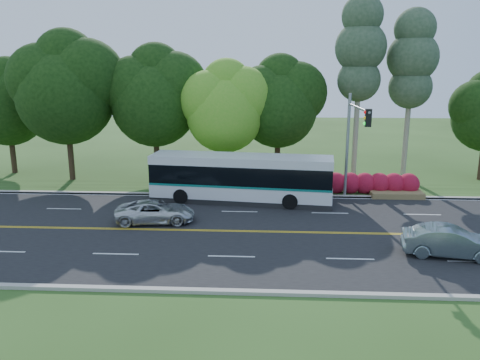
{
  "coord_description": "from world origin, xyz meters",
  "views": [
    {
      "loc": [
        0.99,
        -23.86,
        8.61
      ],
      "look_at": [
        -0.39,
        2.0,
        2.38
      ],
      "focal_mm": 35.0,
      "sensor_mm": 36.0,
      "label": 1
    }
  ],
  "objects_px": {
    "sedan": "(451,242)",
    "suv": "(155,212)",
    "traffic_signal": "(353,133)",
    "transit_bus": "(241,179)"
  },
  "relations": [
    {
      "from": "transit_bus",
      "to": "suv",
      "type": "distance_m",
      "value": 6.51
    },
    {
      "from": "traffic_signal",
      "to": "sedan",
      "type": "relative_size",
      "value": 1.62
    },
    {
      "from": "transit_bus",
      "to": "sedan",
      "type": "relative_size",
      "value": 2.76
    },
    {
      "from": "traffic_signal",
      "to": "transit_bus",
      "type": "distance_m",
      "value": 7.71
    },
    {
      "from": "sedan",
      "to": "suv",
      "type": "relative_size",
      "value": 0.97
    },
    {
      "from": "sedan",
      "to": "suv",
      "type": "height_order",
      "value": "sedan"
    },
    {
      "from": "sedan",
      "to": "traffic_signal",
      "type": "bearing_deg",
      "value": 31.56
    },
    {
      "from": "transit_bus",
      "to": "suv",
      "type": "xyz_separation_m",
      "value": [
        -4.63,
        -4.49,
        -0.9
      ]
    },
    {
      "from": "traffic_signal",
      "to": "transit_bus",
      "type": "bearing_deg",
      "value": 177.21
    },
    {
      "from": "suv",
      "to": "traffic_signal",
      "type": "bearing_deg",
      "value": -77.22
    }
  ]
}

